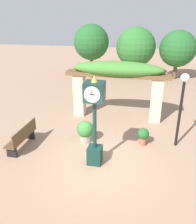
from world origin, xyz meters
name	(u,v)px	position (x,y,z in m)	size (l,w,h in m)	color
ground_plane	(100,162)	(0.00, 0.00, 0.00)	(60.00, 60.00, 0.00)	#9E7A60
pedestal_clock	(95,117)	(-0.15, -0.08, 1.71)	(0.59, 0.64, 3.05)	#14332D
pergola	(117,76)	(0.00, 3.87, 2.07)	(4.79, 1.11, 2.76)	#BCB299
potted_plant_near_left	(85,131)	(-0.85, 1.28, 0.47)	(0.67, 0.67, 0.87)	gray
potted_plant_near_right	(143,135)	(1.40, 1.50, 0.40)	(0.45, 0.45, 0.69)	#9E563D
park_bench	(22,137)	(-3.03, 0.31, 0.44)	(0.42, 1.70, 0.89)	brown
lamp_post	(182,96)	(2.65, 1.73, 2.01)	(0.30, 0.30, 2.83)	black
tree_line	(136,46)	(0.25, 11.95, 2.44)	(9.11, 3.71, 4.07)	brown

